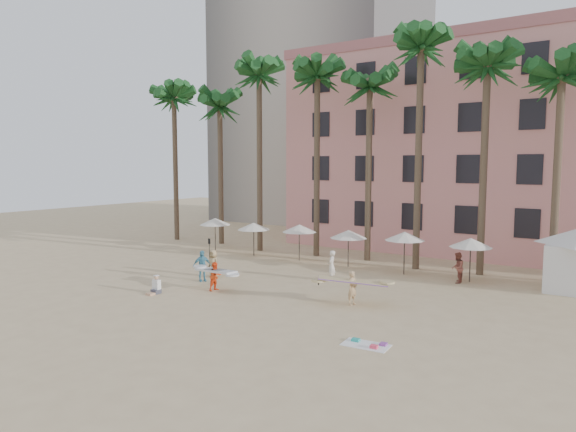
% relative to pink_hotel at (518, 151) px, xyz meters
% --- Properties ---
extents(ground, '(120.00, 120.00, 0.00)m').
position_rel_pink_hotel_xyz_m(ground, '(-7.00, -26.00, -8.00)').
color(ground, '#D1B789').
rests_on(ground, ground).
extents(pink_hotel, '(35.00, 14.00, 16.00)m').
position_rel_pink_hotel_xyz_m(pink_hotel, '(0.00, 0.00, 0.00)').
color(pink_hotel, '#DC8686').
rests_on(pink_hotel, ground).
extents(grey_tower, '(22.00, 18.00, 50.00)m').
position_rel_pink_hotel_xyz_m(grey_tower, '(-25.00, 12.00, 17.00)').
color(grey_tower, '#A89E8E').
rests_on(grey_tower, ground).
extents(palm_row, '(44.40, 5.40, 16.30)m').
position_rel_pink_hotel_xyz_m(palm_row, '(-6.49, -11.00, 4.97)').
color(palm_row, brown).
rests_on(palm_row, ground).
extents(umbrella_row, '(22.50, 2.70, 2.73)m').
position_rel_pink_hotel_xyz_m(umbrella_row, '(-10.00, -13.50, -5.67)').
color(umbrella_row, '#332B23').
rests_on(umbrella_row, ground).
extents(beach_towel, '(1.87, 1.14, 0.14)m').
position_rel_pink_hotel_xyz_m(beach_towel, '(-0.41, -26.54, -7.97)').
color(beach_towel, white).
rests_on(beach_towel, ground).
extents(carrier_yellow, '(3.33, 2.22, 1.71)m').
position_rel_pink_hotel_xyz_m(carrier_yellow, '(-3.49, -21.75, -7.02)').
color(carrier_yellow, tan).
rests_on(carrier_yellow, ground).
extents(carrier_white, '(3.07, 1.34, 1.59)m').
position_rel_pink_hotel_xyz_m(carrier_white, '(-11.08, -23.37, -7.13)').
color(carrier_white, '#FF4C1A').
rests_on(carrier_white, ground).
extents(beachgoers, '(13.77, 9.10, 1.85)m').
position_rel_pink_hotel_xyz_m(beachgoers, '(-8.03, -18.46, -7.10)').
color(beachgoers, silver).
rests_on(beachgoers, ground).
extents(paddle, '(0.18, 0.04, 2.23)m').
position_rel_pink_hotel_xyz_m(paddle, '(-14.52, -20.13, -6.59)').
color(paddle, black).
rests_on(paddle, ground).
extents(seated_man, '(0.44, 0.77, 0.99)m').
position_rel_pink_hotel_xyz_m(seated_man, '(-13.29, -25.71, -7.66)').
color(seated_man, '#3F3F4C').
rests_on(seated_man, ground).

